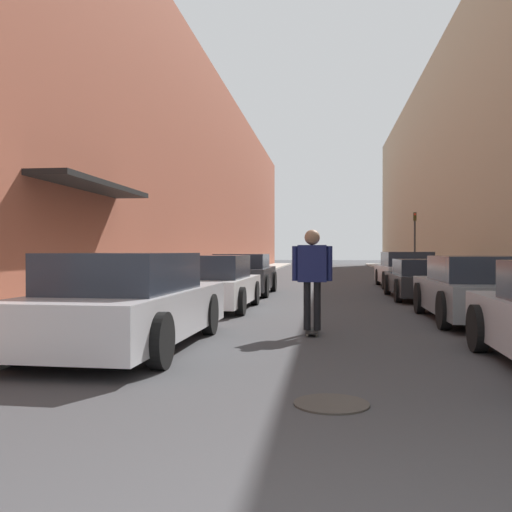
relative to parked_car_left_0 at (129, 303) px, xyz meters
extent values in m
plane|color=#38383A|center=(2.95, 17.82, -0.67)|extent=(131.00, 131.00, 0.00)
cube|color=#A3A099|center=(-1.89, 23.78, -0.61)|extent=(1.80, 59.54, 0.12)
cube|color=#A3A099|center=(7.79, 23.78, -0.61)|extent=(1.80, 59.54, 0.12)
cube|color=brown|center=(-4.79, 23.78, 4.68)|extent=(4.00, 59.54, 10.70)
cube|color=black|center=(-2.39, 4.42, 2.23)|extent=(1.00, 4.80, 0.12)
cube|color=tan|center=(10.69, 23.78, 5.55)|extent=(4.00, 59.54, 12.43)
cube|color=#B7B7BC|center=(0.00, 0.06, -0.15)|extent=(1.95, 4.69, 0.65)
cube|color=#232833|center=(0.00, -0.17, 0.45)|extent=(1.67, 2.46, 0.55)
cylinder|color=black|center=(-0.89, 1.50, -0.32)|extent=(0.18, 0.69, 0.69)
cylinder|color=black|center=(0.89, 1.50, -0.32)|extent=(0.18, 0.69, 0.69)
cylinder|color=black|center=(-0.89, -1.38, -0.32)|extent=(0.18, 0.69, 0.69)
cylinder|color=black|center=(0.89, -1.38, -0.32)|extent=(0.18, 0.69, 0.69)
cube|color=silver|center=(0.10, 5.64, -0.20)|extent=(1.87, 4.05, 0.59)
cube|color=#232833|center=(0.10, 5.44, 0.37)|extent=(1.62, 2.12, 0.55)
cylinder|color=black|center=(-0.77, 6.88, -0.35)|extent=(0.18, 0.63, 0.63)
cylinder|color=black|center=(0.98, 6.88, -0.35)|extent=(0.18, 0.63, 0.63)
cylinder|color=black|center=(-0.77, 4.39, -0.35)|extent=(0.18, 0.63, 0.63)
cylinder|color=black|center=(0.98, 4.39, -0.35)|extent=(0.18, 0.63, 0.63)
cube|color=#232326|center=(0.13, 10.57, -0.13)|extent=(1.82, 4.33, 0.68)
cube|color=#232833|center=(0.13, 10.35, 0.43)|extent=(1.58, 2.26, 0.45)
cylinder|color=black|center=(-0.74, 11.90, -0.31)|extent=(0.18, 0.71, 0.71)
cylinder|color=black|center=(1.00, 11.90, -0.31)|extent=(0.18, 0.71, 0.71)
cylinder|color=black|center=(-0.74, 9.23, -0.31)|extent=(0.18, 0.71, 0.71)
cylinder|color=black|center=(1.00, 9.23, -0.31)|extent=(0.18, 0.71, 0.71)
cylinder|color=black|center=(4.97, 0.32, -0.33)|extent=(0.18, 0.67, 0.67)
cube|color=gray|center=(5.85, 3.95, -0.16)|extent=(1.85, 4.38, 0.63)
cube|color=#232833|center=(5.85, 3.73, 0.40)|extent=(1.62, 2.28, 0.50)
cylinder|color=black|center=(4.95, 5.31, -0.32)|extent=(0.18, 0.70, 0.70)
cylinder|color=black|center=(6.75, 5.31, -0.32)|extent=(0.18, 0.70, 0.70)
cylinder|color=black|center=(4.95, 2.60, -0.32)|extent=(0.18, 0.70, 0.70)
cube|color=#232326|center=(5.75, 9.53, -0.21)|extent=(1.95, 4.64, 0.56)
cube|color=#232833|center=(5.75, 9.30, 0.29)|extent=(1.70, 2.42, 0.44)
cylinder|color=black|center=(4.82, 10.96, -0.34)|extent=(0.18, 0.65, 0.65)
cylinder|color=black|center=(6.69, 10.96, -0.34)|extent=(0.18, 0.65, 0.65)
cylinder|color=black|center=(4.82, 8.09, -0.34)|extent=(0.18, 0.65, 0.65)
cylinder|color=black|center=(6.69, 8.09, -0.34)|extent=(0.18, 0.65, 0.65)
cube|color=#B7B7BC|center=(5.93, 14.98, -0.15)|extent=(2.02, 4.72, 0.66)
cube|color=#232833|center=(5.93, 14.74, 0.45)|extent=(1.74, 2.47, 0.55)
cylinder|color=black|center=(4.99, 16.43, -0.33)|extent=(0.18, 0.67, 0.67)
cylinder|color=black|center=(6.86, 16.43, -0.33)|extent=(0.18, 0.67, 0.67)
cylinder|color=black|center=(4.99, 13.53, -0.33)|extent=(0.18, 0.67, 0.67)
cylinder|color=black|center=(6.86, 13.53, -0.33)|extent=(0.18, 0.67, 0.67)
cube|color=black|center=(2.61, 1.74, -0.60)|extent=(0.20, 0.78, 0.02)
cylinder|color=beige|center=(2.54, 1.99, -0.64)|extent=(0.03, 0.06, 0.06)
cylinder|color=beige|center=(2.69, 1.99, -0.64)|extent=(0.03, 0.06, 0.06)
cylinder|color=beige|center=(2.54, 1.49, -0.64)|extent=(0.03, 0.06, 0.06)
cylinder|color=beige|center=(2.69, 1.49, -0.64)|extent=(0.03, 0.06, 0.06)
cylinder|color=black|center=(2.53, 1.74, -0.19)|extent=(0.12, 0.12, 0.82)
cylinder|color=black|center=(2.70, 1.74, -0.19)|extent=(0.12, 0.12, 0.82)
cube|color=#191E4C|center=(2.61, 1.74, 0.54)|extent=(0.49, 0.22, 0.63)
sphere|color=#8C664C|center=(2.61, 1.74, 0.98)|extent=(0.26, 0.26, 0.26)
cylinder|color=#191E4C|center=(2.32, 1.74, 0.54)|extent=(0.10, 0.10, 0.59)
cylinder|color=#191E4C|center=(2.91, 1.74, 0.54)|extent=(0.10, 0.10, 0.59)
cylinder|color=#332D28|center=(2.91, -2.70, -0.66)|extent=(0.70, 0.70, 0.02)
cylinder|color=#2D2D2D|center=(7.59, 23.77, 1.15)|extent=(0.10, 0.10, 3.41)
cube|color=#332D0F|center=(7.59, 23.77, 2.63)|extent=(0.16, 0.16, 0.45)
sphere|color=red|center=(7.59, 23.68, 2.74)|extent=(0.11, 0.11, 0.11)
camera|label=1|loc=(2.87, -7.98, 0.75)|focal=40.00mm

